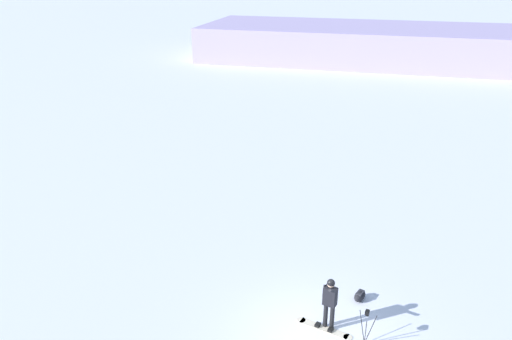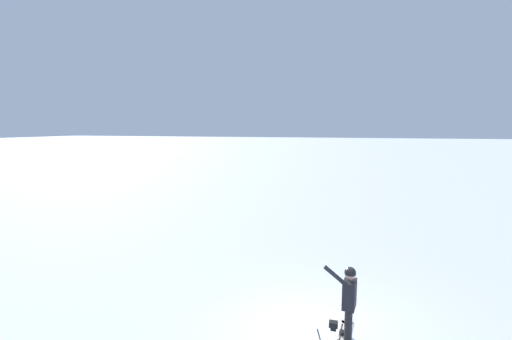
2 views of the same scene
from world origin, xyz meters
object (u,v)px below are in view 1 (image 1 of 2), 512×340
(camera_tripod, at_px, (367,320))
(snowboard, at_px, (324,328))
(snowboarder, at_px, (330,298))
(gear_bag_large, at_px, (360,296))

(camera_tripod, bearing_deg, snowboard, -7.59)
(snowboarder, height_order, snowboard, snowboarder)
(snowboarder, relative_size, camera_tripod, 1.50)
(gear_bag_large, distance_m, camera_tripod, 2.26)
(snowboard, relative_size, gear_bag_large, 2.96)
(snowboarder, xyz_separation_m, gear_bag_large, (-0.60, -1.78, -0.93))
(snowboard, bearing_deg, snowboarder, -134.34)
(snowboarder, bearing_deg, gear_bag_large, -108.58)
(snowboarder, height_order, camera_tripod, snowboarder)
(camera_tripod, bearing_deg, gear_bag_large, -73.42)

